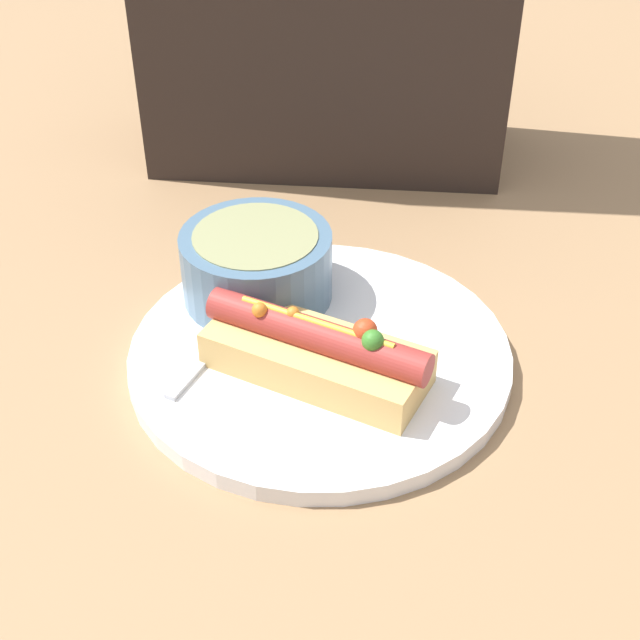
# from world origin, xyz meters

# --- Properties ---
(ground_plane) EXTENTS (4.00, 4.00, 0.00)m
(ground_plane) POSITION_xyz_m (0.00, 0.00, 0.00)
(ground_plane) COLOR #93704C
(dinner_plate) EXTENTS (0.29, 0.29, 0.01)m
(dinner_plate) POSITION_xyz_m (0.00, 0.00, 0.01)
(dinner_plate) COLOR white
(dinner_plate) RESTS_ON ground_plane
(hot_dog) EXTENTS (0.18, 0.12, 0.06)m
(hot_dog) POSITION_xyz_m (0.00, -0.03, 0.03)
(hot_dog) COLOR #DBAD60
(hot_dog) RESTS_ON dinner_plate
(soup_bowl) EXTENTS (0.12, 0.12, 0.06)m
(soup_bowl) POSITION_xyz_m (-0.06, 0.06, 0.05)
(soup_bowl) COLOR slate
(soup_bowl) RESTS_ON dinner_plate
(spoon) EXTENTS (0.07, 0.16, 0.01)m
(spoon) POSITION_xyz_m (-0.06, 0.04, 0.02)
(spoon) COLOR #B7B7BC
(spoon) RESTS_ON dinner_plate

